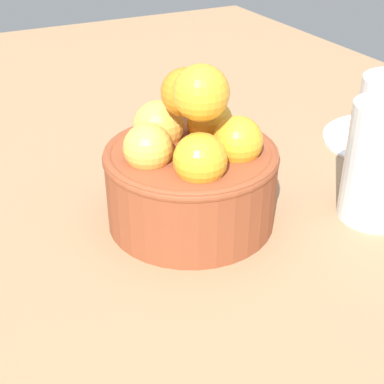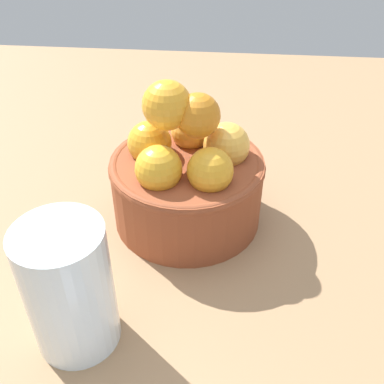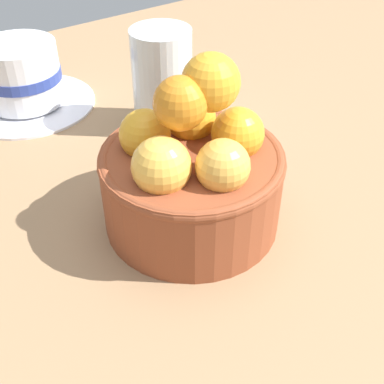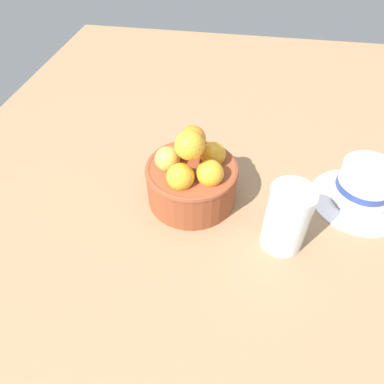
{
  "view_description": "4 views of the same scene",
  "coord_description": "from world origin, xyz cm",
  "views": [
    {
      "loc": [
        36.75,
        -18.62,
        27.21
      ],
      "look_at": [
        1.66,
        -0.75,
        3.88
      ],
      "focal_mm": 52.18,
      "sensor_mm": 36.0,
      "label": 1
    },
    {
      "loc": [
        -3.78,
        34.63,
        29.53
      ],
      "look_at": [
        -0.45,
        -0.18,
        3.01
      ],
      "focal_mm": 41.86,
      "sensor_mm": 36.0,
      "label": 2
    },
    {
      "loc": [
        -18.89,
        -26.44,
        28.89
      ],
      "look_at": [
        -0.24,
        -0.37,
        3.38
      ],
      "focal_mm": 47.65,
      "sensor_mm": 36.0,
      "label": 3
    },
    {
      "loc": [
        41.29,
        7.09,
        43.02
      ],
      "look_at": [
        0.9,
        0.21,
        2.24
      ],
      "focal_mm": 33.29,
      "sensor_mm": 36.0,
      "label": 4
    }
  ],
  "objects": [
    {
      "name": "ground_plane",
      "position": [
        0.0,
        0.0,
        -2.42
      ],
      "size": [
        143.7,
        94.91,
        4.85
      ],
      "primitive_type": "cube",
      "color": "#997551"
    },
    {
      "name": "terracotta_bowl",
      "position": [
        0.02,
        0.01,
        5.02
      ],
      "size": [
        14.66,
        14.66,
        14.5
      ],
      "color": "brown",
      "rests_on": "ground_plane"
    },
    {
      "name": "coffee_cup",
      "position": [
        -3.81,
        27.41,
        3.27
      ],
      "size": [
        15.43,
        15.43,
        7.38
      ],
      "color": "white",
      "rests_on": "ground_plane"
    },
    {
      "name": "water_glass",
      "position": [
        6.76,
        14.72,
        5.26
      ],
      "size": [
        6.23,
        6.23,
        10.52
      ],
      "primitive_type": "cylinder",
      "color": "silver",
      "rests_on": "ground_plane"
    }
  ]
}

